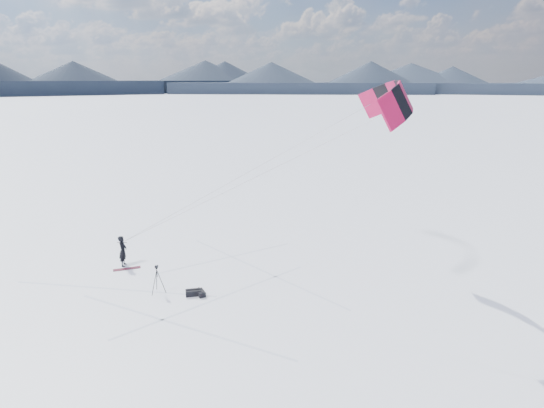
% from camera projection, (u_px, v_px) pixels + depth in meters
% --- Properties ---
extents(ground, '(1800.00, 1800.00, 0.00)m').
position_uv_depth(ground, '(139.00, 282.00, 23.54)').
color(ground, white).
extents(horizon_hills, '(704.47, 706.88, 10.87)m').
position_uv_depth(horizon_hills, '(131.00, 191.00, 22.24)').
color(horizon_hills, black).
rests_on(horizon_hills, ground).
extents(snow_tracks, '(13.93, 10.25, 0.01)m').
position_uv_depth(snow_tracks, '(110.00, 282.00, 23.47)').
color(snow_tracks, silver).
rests_on(snow_tracks, ground).
extents(snowkiter, '(0.54, 0.71, 1.75)m').
position_uv_depth(snowkiter, '(124.00, 265.00, 25.59)').
color(snowkiter, black).
rests_on(snowkiter, ground).
extents(snowboard, '(1.40, 0.95, 0.04)m').
position_uv_depth(snowboard, '(127.00, 269.00, 25.10)').
color(snowboard, maroon).
rests_on(snowboard, ground).
extents(tripod, '(0.66, 0.72, 1.43)m').
position_uv_depth(tripod, '(157.00, 275.00, 22.12)').
color(tripod, black).
rests_on(tripod, ground).
extents(gear_bag_a, '(0.85, 0.63, 0.34)m').
position_uv_depth(gear_bag_a, '(194.00, 292.00, 22.03)').
color(gear_bag_a, black).
rests_on(gear_bag_a, ground).
extents(gear_bag_b, '(0.65, 0.72, 0.30)m').
position_uv_depth(gear_bag_b, '(201.00, 293.00, 22.04)').
color(gear_bag_b, black).
rests_on(gear_bag_b, ground).
extents(power_kite, '(15.41, 6.88, 8.74)m').
position_uv_depth(power_kite, '(391.00, 101.00, 22.14)').
color(power_kite, '#D11349').
rests_on(power_kite, ground).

